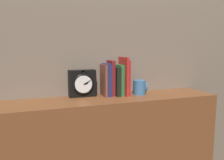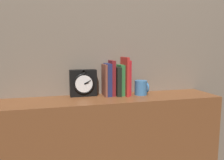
{
  "view_description": "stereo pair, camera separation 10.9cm",
  "coord_description": "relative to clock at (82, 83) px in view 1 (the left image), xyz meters",
  "views": [
    {
      "loc": [
        -0.45,
        -1.27,
        1.19
      ],
      "look_at": [
        0.0,
        0.0,
        1.0
      ],
      "focal_mm": 35.0,
      "sensor_mm": 36.0,
      "label": 1
    },
    {
      "loc": [
        -0.34,
        -1.3,
        1.19
      ],
      "look_at": [
        0.0,
        0.0,
        1.0
      ],
      "focal_mm": 35.0,
      "sensor_mm": 36.0,
      "label": 2
    }
  ],
  "objects": [
    {
      "name": "book_slot6_red",
      "position": [
        0.29,
        -0.02,
        0.03
      ],
      "size": [
        0.02,
        0.12,
        0.23
      ],
      "color": "#B11A22",
      "rests_on": "bookshelf"
    },
    {
      "name": "book_slot2_maroon",
      "position": [
        0.19,
        -0.02,
        0.03
      ],
      "size": [
        0.02,
        0.11,
        0.23
      ],
      "color": "maroon",
      "rests_on": "bookshelf"
    },
    {
      "name": "book_slot5_red",
      "position": [
        0.27,
        -0.04,
        0.04
      ],
      "size": [
        0.02,
        0.15,
        0.25
      ],
      "color": "#B42521",
      "rests_on": "bookshelf"
    },
    {
      "name": "wall_back",
      "position": [
        0.17,
        0.07,
        0.32
      ],
      "size": [
        6.0,
        0.05,
        2.6
      ],
      "color": "#756656",
      "rests_on": "ground_plane"
    },
    {
      "name": "book_slot1_navy",
      "position": [
        0.16,
        -0.02,
        0.02
      ],
      "size": [
        0.03,
        0.12,
        0.21
      ],
      "color": "navy",
      "rests_on": "bookshelf"
    },
    {
      "name": "clock",
      "position": [
        0.0,
        0.0,
        0.0
      ],
      "size": [
        0.17,
        0.08,
        0.18
      ],
      "color": "black",
      "rests_on": "bookshelf"
    },
    {
      "name": "book_slot3_black",
      "position": [
        0.22,
        -0.03,
        0.01
      ],
      "size": [
        0.03,
        0.13,
        0.19
      ],
      "color": "black",
      "rests_on": "bookshelf"
    },
    {
      "name": "mug",
      "position": [
        0.38,
        -0.06,
        -0.04
      ],
      "size": [
        0.09,
        0.08,
        0.1
      ],
      "color": "teal",
      "rests_on": "bookshelf"
    },
    {
      "name": "book_slot4_green",
      "position": [
        0.25,
        -0.02,
        0.01
      ],
      "size": [
        0.03,
        0.12,
        0.2
      ],
      "color": "#2C6C35",
      "rests_on": "bookshelf"
    },
    {
      "name": "book_slot0_brown",
      "position": [
        0.14,
        -0.03,
        0.02
      ],
      "size": [
        0.01,
        0.13,
        0.21
      ],
      "color": "brown",
      "rests_on": "bookshelf"
    }
  ]
}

